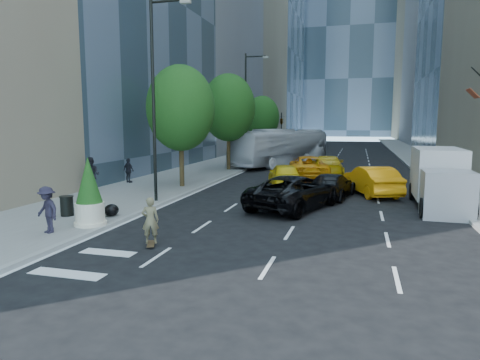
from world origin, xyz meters
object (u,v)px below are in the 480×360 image
(box_truck, at_px, (440,178))
(trash_can, at_px, (67,206))
(black_sedan_mercedes, at_px, (332,186))
(skateboarder, at_px, (150,224))
(black_sedan_lincoln, at_px, (294,192))
(planter_shrub, at_px, (89,193))
(city_bus, at_px, (281,147))

(box_truck, relative_size, trash_can, 7.38)
(black_sedan_mercedes, distance_m, box_truck, 5.40)
(black_sedan_mercedes, bearing_deg, trash_can, 48.27)
(black_sedan_mercedes, bearing_deg, skateboarder, 74.86)
(black_sedan_lincoln, height_order, trash_can, black_sedan_lincoln)
(planter_shrub, bearing_deg, city_bus, 83.61)
(black_sedan_mercedes, height_order, box_truck, box_truck)
(city_bus, distance_m, planter_shrub, 26.13)
(black_sedan_mercedes, distance_m, trash_can, 13.45)
(skateboarder, distance_m, city_bus, 27.55)
(skateboarder, xyz_separation_m, black_sedan_mercedes, (5.26, 11.00, -0.11))
(black_sedan_lincoln, height_order, planter_shrub, planter_shrub)
(black_sedan_lincoln, relative_size, black_sedan_mercedes, 1.24)
(black_sedan_lincoln, distance_m, box_truck, 7.03)
(trash_can, height_order, planter_shrub, planter_shrub)
(black_sedan_lincoln, distance_m, planter_shrub, 9.31)
(black_sedan_mercedes, height_order, planter_shrub, planter_shrub)
(black_sedan_mercedes, relative_size, city_bus, 0.37)
(skateboarder, bearing_deg, black_sedan_lincoln, -139.72)
(trash_can, xyz_separation_m, planter_shrub, (1.96, -1.18, 0.86))
(skateboarder, bearing_deg, planter_shrub, -48.32)
(city_bus, bearing_deg, black_sedan_mercedes, -46.56)
(city_bus, relative_size, trash_can, 15.40)
(skateboarder, bearing_deg, city_bus, -112.61)
(black_sedan_lincoln, relative_size, planter_shrub, 2.18)
(trash_can, relative_size, planter_shrub, 0.31)
(city_bus, xyz_separation_m, trash_can, (-4.87, -24.78, -1.19))
(trash_can, bearing_deg, city_bus, 78.88)
(skateboarder, xyz_separation_m, city_bus, (-0.49, 27.53, 0.96))
(box_truck, height_order, planter_shrub, box_truck)
(black_sedan_lincoln, xyz_separation_m, black_sedan_mercedes, (1.56, 3.44, -0.13))
(skateboarder, height_order, trash_can, skateboarder)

